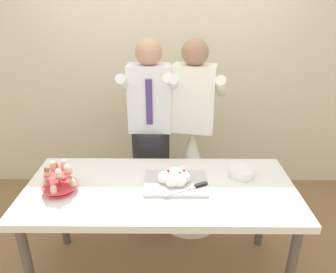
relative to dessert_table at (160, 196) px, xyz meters
The scene contains 8 objects.
ground_plane 0.70m from the dessert_table, ahead, with size 8.00×8.00×0.00m, color olive.
rear_wall 1.59m from the dessert_table, 90.00° to the left, with size 5.20×0.10×2.90m, color beige.
dessert_table is the anchor object (origin of this frame).
cupcake_stand 0.67m from the dessert_table, behind, with size 0.23×0.23×0.21m.
main_cake_tray 0.16m from the dessert_table, 14.69° to the left, with size 0.42×0.33×0.12m.
plate_stack 0.59m from the dessert_table, 14.34° to the left, with size 0.18×0.19×0.07m.
person_groom 0.66m from the dessert_table, 98.75° to the left, with size 0.47×0.50×1.66m.
person_bride 0.70m from the dessert_table, 68.60° to the left, with size 0.57×0.56×1.66m.
Camera 1 is at (0.07, -1.78, 1.92)m, focal length 33.45 mm.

